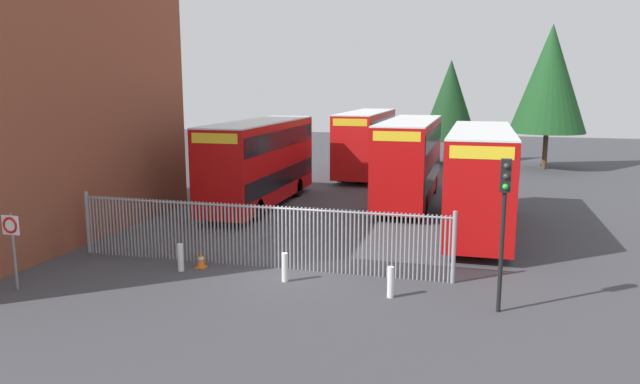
{
  "coord_description": "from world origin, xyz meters",
  "views": [
    {
      "loc": [
        6.09,
        -18.61,
        6.25
      ],
      "look_at": [
        0.0,
        4.0,
        2.0
      ],
      "focal_mm": 33.24,
      "sensor_mm": 36.0,
      "label": 1
    }
  ],
  "objects_px": {
    "bollard_center_front": "(285,267)",
    "traffic_light_kerbside": "(504,207)",
    "bollard_near_left": "(181,257)",
    "speed_limit_sign_post": "(12,234)",
    "double_decker_bus_behind_fence_left": "(410,157)",
    "bollard_near_right": "(391,282)",
    "double_decker_bus_far_back": "(366,140)",
    "double_decker_bus_near_gate": "(480,176)",
    "double_decker_bus_behind_fence_right": "(260,160)",
    "traffic_cone_by_gate": "(201,260)"
  },
  "relations": [
    {
      "from": "bollard_near_right",
      "to": "double_decker_bus_behind_fence_right",
      "type": "bearing_deg",
      "value": 126.01
    },
    {
      "from": "double_decker_bus_behind_fence_left",
      "to": "speed_limit_sign_post",
      "type": "distance_m",
      "value": 19.9
    },
    {
      "from": "bollard_near_right",
      "to": "traffic_light_kerbside",
      "type": "xyz_separation_m",
      "value": [
        3.08,
        -0.35,
        2.51
      ]
    },
    {
      "from": "double_decker_bus_near_gate",
      "to": "double_decker_bus_behind_fence_right",
      "type": "xyz_separation_m",
      "value": [
        -11.01,
        2.61,
        0.0
      ]
    },
    {
      "from": "double_decker_bus_behind_fence_left",
      "to": "speed_limit_sign_post",
      "type": "relative_size",
      "value": 4.5
    },
    {
      "from": "bollard_near_left",
      "to": "speed_limit_sign_post",
      "type": "height_order",
      "value": "speed_limit_sign_post"
    },
    {
      "from": "double_decker_bus_behind_fence_right",
      "to": "traffic_cone_by_gate",
      "type": "xyz_separation_m",
      "value": [
        1.8,
        -10.58,
        -2.13
      ]
    },
    {
      "from": "traffic_light_kerbside",
      "to": "bollard_center_front",
      "type": "bearing_deg",
      "value": 172.18
    },
    {
      "from": "bollard_near_right",
      "to": "speed_limit_sign_post",
      "type": "relative_size",
      "value": 0.4
    },
    {
      "from": "bollard_center_front",
      "to": "double_decker_bus_near_gate",
      "type": "bearing_deg",
      "value": 55.35
    },
    {
      "from": "bollard_center_front",
      "to": "traffic_light_kerbside",
      "type": "bearing_deg",
      "value": -7.82
    },
    {
      "from": "double_decker_bus_far_back",
      "to": "bollard_near_right",
      "type": "xyz_separation_m",
      "value": [
        5.28,
        -23.92,
        -1.95
      ]
    },
    {
      "from": "double_decker_bus_behind_fence_left",
      "to": "double_decker_bus_behind_fence_right",
      "type": "bearing_deg",
      "value": -157.55
    },
    {
      "from": "double_decker_bus_behind_fence_left",
      "to": "speed_limit_sign_post",
      "type": "xyz_separation_m",
      "value": [
        -10.1,
        -17.14,
        -0.65
      ]
    },
    {
      "from": "double_decker_bus_behind_fence_left",
      "to": "bollard_near_right",
      "type": "distance_m",
      "value": 14.99
    },
    {
      "from": "bollard_center_front",
      "to": "speed_limit_sign_post",
      "type": "bearing_deg",
      "value": -159.72
    },
    {
      "from": "double_decker_bus_behind_fence_right",
      "to": "speed_limit_sign_post",
      "type": "height_order",
      "value": "double_decker_bus_behind_fence_right"
    },
    {
      "from": "double_decker_bus_far_back",
      "to": "traffic_cone_by_gate",
      "type": "height_order",
      "value": "double_decker_bus_far_back"
    },
    {
      "from": "bollard_center_front",
      "to": "speed_limit_sign_post",
      "type": "height_order",
      "value": "speed_limit_sign_post"
    },
    {
      "from": "bollard_near_left",
      "to": "bollard_center_front",
      "type": "relative_size",
      "value": 1.0
    },
    {
      "from": "double_decker_bus_near_gate",
      "to": "double_decker_bus_far_back",
      "type": "height_order",
      "value": "same"
    },
    {
      "from": "traffic_cone_by_gate",
      "to": "speed_limit_sign_post",
      "type": "height_order",
      "value": "speed_limit_sign_post"
    },
    {
      "from": "bollard_near_left",
      "to": "traffic_cone_by_gate",
      "type": "bearing_deg",
      "value": 45.03
    },
    {
      "from": "bollard_center_front",
      "to": "bollard_near_right",
      "type": "xyz_separation_m",
      "value": [
        3.5,
        -0.56,
        0.0
      ]
    },
    {
      "from": "double_decker_bus_behind_fence_left",
      "to": "double_decker_bus_behind_fence_right",
      "type": "distance_m",
      "value": 7.97
    },
    {
      "from": "double_decker_bus_near_gate",
      "to": "double_decker_bus_far_back",
      "type": "relative_size",
      "value": 1.0
    },
    {
      "from": "double_decker_bus_behind_fence_left",
      "to": "bollard_near_right",
      "type": "relative_size",
      "value": 11.38
    },
    {
      "from": "bollard_center_front",
      "to": "bollard_near_right",
      "type": "bearing_deg",
      "value": -9.03
    },
    {
      "from": "double_decker_bus_behind_fence_right",
      "to": "bollard_near_left",
      "type": "xyz_separation_m",
      "value": [
        1.29,
        -11.09,
        -1.95
      ]
    },
    {
      "from": "speed_limit_sign_post",
      "to": "traffic_light_kerbside",
      "type": "height_order",
      "value": "traffic_light_kerbside"
    },
    {
      "from": "double_decker_bus_behind_fence_left",
      "to": "traffic_light_kerbside",
      "type": "height_order",
      "value": "double_decker_bus_behind_fence_left"
    },
    {
      "from": "speed_limit_sign_post",
      "to": "double_decker_bus_far_back",
      "type": "bearing_deg",
      "value": 77.1
    },
    {
      "from": "double_decker_bus_far_back",
      "to": "bollard_near_left",
      "type": "height_order",
      "value": "double_decker_bus_far_back"
    },
    {
      "from": "double_decker_bus_behind_fence_right",
      "to": "speed_limit_sign_post",
      "type": "relative_size",
      "value": 4.5
    },
    {
      "from": "bollard_near_left",
      "to": "double_decker_bus_behind_fence_right",
      "type": "bearing_deg",
      "value": 96.63
    },
    {
      "from": "double_decker_bus_behind_fence_left",
      "to": "double_decker_bus_far_back",
      "type": "relative_size",
      "value": 1.0
    },
    {
      "from": "double_decker_bus_behind_fence_left",
      "to": "traffic_light_kerbside",
      "type": "relative_size",
      "value": 2.51
    },
    {
      "from": "double_decker_bus_far_back",
      "to": "speed_limit_sign_post",
      "type": "height_order",
      "value": "double_decker_bus_far_back"
    },
    {
      "from": "bollard_near_left",
      "to": "bollard_near_right",
      "type": "height_order",
      "value": "same"
    },
    {
      "from": "traffic_cone_by_gate",
      "to": "bollard_near_left",
      "type": "bearing_deg",
      "value": -134.97
    },
    {
      "from": "double_decker_bus_behind_fence_left",
      "to": "traffic_cone_by_gate",
      "type": "height_order",
      "value": "double_decker_bus_behind_fence_left"
    },
    {
      "from": "bollard_near_right",
      "to": "traffic_cone_by_gate",
      "type": "relative_size",
      "value": 1.61
    },
    {
      "from": "bollard_near_left",
      "to": "speed_limit_sign_post",
      "type": "bearing_deg",
      "value": -143.23
    },
    {
      "from": "traffic_cone_by_gate",
      "to": "speed_limit_sign_post",
      "type": "relative_size",
      "value": 0.25
    },
    {
      "from": "speed_limit_sign_post",
      "to": "traffic_light_kerbside",
      "type": "distance_m",
      "value": 14.56
    },
    {
      "from": "double_decker_bus_far_back",
      "to": "speed_limit_sign_post",
      "type": "bearing_deg",
      "value": -102.9
    },
    {
      "from": "double_decker_bus_near_gate",
      "to": "traffic_light_kerbside",
      "type": "xyz_separation_m",
      "value": [
        0.63,
        -9.51,
        0.56
      ]
    },
    {
      "from": "double_decker_bus_near_gate",
      "to": "bollard_center_front",
      "type": "bearing_deg",
      "value": -124.65
    },
    {
      "from": "bollard_near_left",
      "to": "speed_limit_sign_post",
      "type": "distance_m",
      "value": 5.19
    },
    {
      "from": "double_decker_bus_behind_fence_left",
      "to": "traffic_light_kerbside",
      "type": "distance_m",
      "value": 15.76
    }
  ]
}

